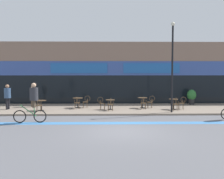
{
  "coord_description": "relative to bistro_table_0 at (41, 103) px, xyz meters",
  "views": [
    {
      "loc": [
        -0.72,
        -12.17,
        2.81
      ],
      "look_at": [
        -0.36,
        6.04,
        1.58
      ],
      "focal_mm": 42.0,
      "sensor_mm": 36.0,
      "label": 1
    }
  ],
  "objects": [
    {
      "name": "cafe_chair_4_near",
      "position": [
        9.37,
        -0.22,
        0.01
      ],
      "size": [
        0.4,
        0.58,
        0.9
      ],
      "rotation": [
        0.0,
        0.0,
        1.56
      ],
      "color": "#4C3823",
      "rests_on": "sidewalk_slab"
    },
    {
      "name": "bistro_table_1",
      "position": [
        2.4,
        1.37,
        0.03
      ],
      "size": [
        0.77,
        0.77,
        0.75
      ],
      "color": "black",
      "rests_on": "sidewalk_slab"
    },
    {
      "name": "cyclist_0",
      "position": [
        0.5,
        -3.76,
        0.65
      ],
      "size": [
        1.81,
        0.53,
        2.21
      ],
      "rotation": [
        0.0,
        0.0,
        3.2
      ],
      "color": "black",
      "rests_on": "ground"
    },
    {
      "name": "bike_lane_stripe",
      "position": [
        5.3,
        -4.0,
        -0.63
      ],
      "size": [
        36.0,
        0.7,
        0.01
      ],
      "primitive_type": "cube",
      "color": "#3D7AB7",
      "rests_on": "ground"
    },
    {
      "name": "pedestrian_far_end",
      "position": [
        -2.56,
        0.65,
        0.55
      ],
      "size": [
        0.57,
        0.57,
        1.79
      ],
      "rotation": [
        0.0,
        0.0,
        -0.3
      ],
      "color": "black",
      "rests_on": "sidewalk_slab"
    },
    {
      "name": "pedestrian_near_end",
      "position": [
        -1.15,
        1.95,
        0.43
      ],
      "size": [
        0.49,
        0.49,
        1.58
      ],
      "rotation": [
        0.0,
        0.0,
        2.92
      ],
      "color": "#4C3D2D",
      "rests_on": "sidewalk_slab"
    },
    {
      "name": "storefront_facade",
      "position": [
        5.3,
        5.93,
        2.03
      ],
      "size": [
        40.0,
        4.06,
        5.35
      ],
      "color": "#7F6656",
      "rests_on": "ground"
    },
    {
      "name": "cafe_chair_0_near",
      "position": [
        -0.0,
        -0.63,
        0.01
      ],
      "size": [
        0.42,
        0.58,
        0.9
      ],
      "rotation": [
        0.0,
        0.0,
        1.53
      ],
      "color": "#4C3823",
      "rests_on": "sidewalk_slab"
    },
    {
      "name": "ground_plane",
      "position": [
        5.3,
        -6.03,
        -0.63
      ],
      "size": [
        120.0,
        120.0,
        0.0
      ],
      "primitive_type": "plane",
      "color": "#5B5B60"
    },
    {
      "name": "planter_pot",
      "position": [
        11.57,
        3.15,
        0.18
      ],
      "size": [
        0.73,
        0.73,
        1.23
      ],
      "color": "#232326",
      "rests_on": "sidewalk_slab"
    },
    {
      "name": "cafe_chair_3_side",
      "position": [
        7.86,
        1.15,
        0.01
      ],
      "size": [
        0.58,
        0.4,
        0.9
      ],
      "rotation": [
        0.0,
        0.0,
        3.13
      ],
      "color": "#4C3823",
      "rests_on": "sidewalk_slab"
    },
    {
      "name": "cafe_chair_2_side",
      "position": [
        4.2,
        0.39,
        0.01
      ],
      "size": [
        0.6,
        0.45,
        0.9
      ],
      "rotation": [
        0.0,
        0.0,
        -0.12
      ],
      "color": "#4C3823",
      "rests_on": "sidewalk_slab"
    },
    {
      "name": "bistro_table_4",
      "position": [
        9.37,
        0.41,
        0.02
      ],
      "size": [
        0.64,
        0.64,
        0.75
      ],
      "color": "black",
      "rests_on": "sidewalk_slab"
    },
    {
      "name": "cafe_chair_3_near",
      "position": [
        7.23,
        0.53,
        0.01
      ],
      "size": [
        0.42,
        0.58,
        0.9
      ],
      "rotation": [
        0.0,
        0.0,
        1.52
      ],
      "color": "#4C3823",
      "rests_on": "sidewalk_slab"
    },
    {
      "name": "cafe_chair_2_near",
      "position": [
        4.83,
        -0.24,
        0.01
      ],
      "size": [
        0.44,
        0.6,
        0.9
      ],
      "rotation": [
        0.0,
        0.0,
        1.69
      ],
      "color": "#4C3823",
      "rests_on": "sidewalk_slab"
    },
    {
      "name": "lamp_post",
      "position": [
        8.9,
        -0.96,
        2.87
      ],
      "size": [
        0.26,
        0.26,
        5.94
      ],
      "color": "black",
      "rests_on": "sidewalk_slab"
    },
    {
      "name": "bistro_table_0",
      "position": [
        0.0,
        0.0,
        0.0
      ],
      "size": [
        0.71,
        0.71,
        0.71
      ],
      "color": "black",
      "rests_on": "sidewalk_slab"
    },
    {
      "name": "cafe_chair_1_near",
      "position": [
        2.4,
        0.74,
        0.01
      ],
      "size": [
        0.42,
        0.59,
        0.9
      ],
      "rotation": [
        0.0,
        0.0,
        1.63
      ],
      "color": "#4C3823",
      "rests_on": "sidewalk_slab"
    },
    {
      "name": "sidewalk_slab",
      "position": [
        5.3,
        1.22,
        -0.57
      ],
      "size": [
        40.0,
        5.5,
        0.12
      ],
      "primitive_type": "cube",
      "color": "gray",
      "rests_on": "ground"
    },
    {
      "name": "cafe_chair_1_side",
      "position": [
        3.03,
        1.37,
        0.01
      ],
      "size": [
        0.58,
        0.41,
        0.9
      ],
      "rotation": [
        0.0,
        0.0,
        3.18
      ],
      "color": "#4C3823",
      "rests_on": "sidewalk_slab"
    },
    {
      "name": "bistro_table_2",
      "position": [
        4.82,
        0.38,
        -0.01
      ],
      "size": [
        0.66,
        0.66,
        0.71
      ],
      "color": "black",
      "rests_on": "sidewalk_slab"
    },
    {
      "name": "bistro_table_3",
      "position": [
        7.23,
        1.15,
        0.04
      ],
      "size": [
        0.7,
        0.7,
        0.78
      ],
      "color": "black",
      "rests_on": "sidewalk_slab"
    },
    {
      "name": "cafe_chair_4_side",
      "position": [
        10.0,
        0.41,
        0.01
      ],
      "size": [
        0.58,
        0.42,
        0.9
      ],
      "rotation": [
        0.0,
        0.0,
        3.19
      ],
      "color": "#4C3823",
      "rests_on": "sidewalk_slab"
    }
  ]
}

